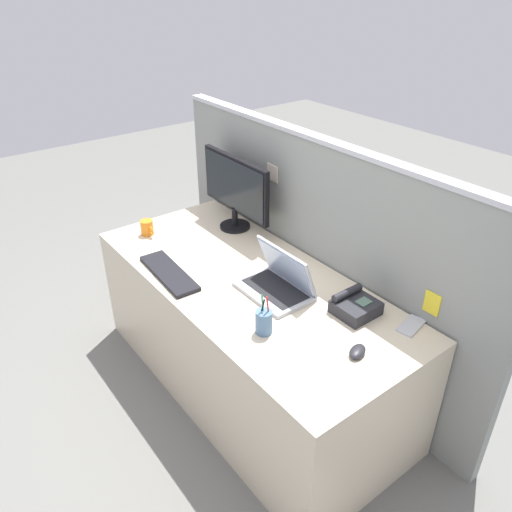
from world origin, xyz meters
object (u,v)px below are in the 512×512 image
Objects in this scene: desktop_monitor at (235,188)px; coffee_mug at (147,228)px; cell_phone_silver_slab at (411,326)px; laptop at (279,281)px; keyboard_main at (169,273)px; computer_mouse_right_hand at (357,351)px; desk_phone at (355,306)px; pen_cup at (264,322)px.

desktop_monitor is 5.27× the size of coffee_mug.
desktop_monitor is at bearing 63.15° from coffee_mug.
coffee_mug is (-1.51, -0.52, 0.04)m from cell_phone_silver_slab.
cell_phone_silver_slab is at bearing 26.47° from laptop.
desktop_monitor is 0.68m from keyboard_main.
desktop_monitor is 1.30m from computer_mouse_right_hand.
coffee_mug is at bearing -165.75° from laptop.
desktop_monitor reaches higher than laptop.
desktop_monitor is 0.76m from laptop.
computer_mouse_right_hand is (1.25, -0.28, -0.24)m from desktop_monitor.
laptop reaches higher than cell_phone_silver_slab.
keyboard_main is (-0.46, -0.36, -0.05)m from laptop.
keyboard_main is 3.98× the size of coffee_mug.
desktop_monitor is at bearing 115.02° from keyboard_main.
cell_phone_silver_slab is (1.27, 0.05, -0.25)m from desktop_monitor.
laptop is 1.92× the size of desk_phone.
desk_phone is at bearing 24.99° from laptop.
cell_phone_silver_slab is 1.36× the size of coffee_mug.
laptop is 0.39m from desk_phone.
desktop_monitor is 1.32× the size of keyboard_main.
coffee_mug is (-0.48, 0.12, 0.03)m from keyboard_main.
laptop is at bearing 155.43° from computer_mouse_right_hand.
computer_mouse_right_hand is (0.56, -0.04, -0.04)m from laptop.
pen_cup is (-0.14, -0.42, 0.02)m from desk_phone.
coffee_mug is at bearing 169.16° from keyboard_main.
cell_phone_silver_slab is (0.37, 0.54, -0.05)m from pen_cup.
desktop_monitor is at bearing 151.28° from pen_cup.
computer_mouse_right_hand is (1.01, 0.32, 0.01)m from keyboard_main.
pen_cup is 1.70× the size of coffee_mug.
cell_phone_silver_slab is (0.23, 0.12, -0.03)m from desk_phone.
pen_cup reaches higher than cell_phone_silver_slab.
desk_phone reaches higher than computer_mouse_right_hand.
pen_cup is 1.14m from coffee_mug.
computer_mouse_right_hand is 0.52× the size of pen_cup.
desktop_monitor reaches higher than desk_phone.
laptop is 1.88× the size of pen_cup.
desktop_monitor is at bearing 170.95° from cell_phone_silver_slab.
pen_cup is (0.67, 0.10, 0.05)m from keyboard_main.
laptop is 0.58m from keyboard_main.
coffee_mug is at bearing 178.99° from pen_cup.
laptop reaches higher than keyboard_main.
keyboard_main is 2.34× the size of pen_cup.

